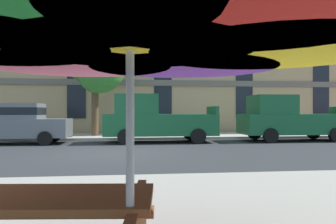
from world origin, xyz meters
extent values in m
plane|color=#2D3033|center=(0.00, 0.00, 0.00)|extent=(120.00, 120.00, 0.00)
cube|color=#B2ADA3|center=(0.00, 6.80, 0.06)|extent=(56.00, 3.60, 0.12)
cube|color=tan|center=(0.00, 15.00, 9.60)|extent=(42.02, 12.00, 19.20)
cube|color=#6B6056|center=(0.00, 8.96, 3.20)|extent=(41.18, 0.08, 0.36)
cube|color=#6B6056|center=(0.00, 8.96, 6.40)|extent=(41.18, 0.08, 0.36)
cube|color=slate|center=(-4.30, 3.70, 0.70)|extent=(4.40, 1.76, 0.80)
cube|color=slate|center=(-4.45, 3.70, 1.44)|extent=(2.30, 1.55, 0.68)
cube|color=black|center=(-4.45, 3.70, 1.44)|extent=(2.32, 1.57, 0.32)
cylinder|color=black|center=(-2.94, 4.58, 0.30)|extent=(0.60, 0.22, 0.60)
cylinder|color=black|center=(-2.94, 2.82, 0.30)|extent=(0.60, 0.22, 0.60)
cube|color=#195933|center=(1.97, 3.70, 0.82)|extent=(5.10, 1.90, 0.96)
cube|color=#195933|center=(0.87, 3.70, 1.75)|extent=(1.90, 1.75, 0.90)
cube|color=#195933|center=(4.44, 3.70, 1.48)|extent=(0.16, 1.75, 0.36)
cylinder|color=black|center=(3.55, 4.65, 0.34)|extent=(0.68, 0.22, 0.68)
cylinder|color=black|center=(3.55, 2.75, 0.34)|extent=(0.68, 0.22, 0.68)
cylinder|color=black|center=(0.39, 4.65, 0.34)|extent=(0.68, 0.22, 0.68)
cylinder|color=black|center=(0.39, 2.75, 0.34)|extent=(0.68, 0.22, 0.68)
cube|color=#195933|center=(8.45, 3.70, 0.82)|extent=(5.10, 1.90, 0.96)
cube|color=#195933|center=(7.35, 3.70, 1.75)|extent=(1.90, 1.75, 0.90)
cylinder|color=black|center=(10.03, 4.65, 0.34)|extent=(0.68, 0.22, 0.68)
cylinder|color=black|center=(10.03, 2.75, 0.34)|extent=(0.68, 0.22, 0.68)
cylinder|color=black|center=(6.87, 4.65, 0.34)|extent=(0.68, 0.22, 0.68)
cylinder|color=black|center=(6.87, 2.75, 0.34)|extent=(0.68, 0.22, 0.68)
cylinder|color=brown|center=(-1.28, 6.64, 1.34)|extent=(0.37, 0.37, 2.67)
sphere|color=#387F33|center=(-1.55, 6.53, 4.10)|extent=(2.49, 2.49, 2.49)
sphere|color=#387F33|center=(-0.98, 6.31, 3.66)|extent=(2.54, 2.54, 2.54)
sphere|color=#387F33|center=(-1.34, 6.59, 3.94)|extent=(2.39, 2.39, 2.39)
sphere|color=#387F33|center=(-1.14, 6.57, 3.48)|extent=(2.19, 2.19, 2.19)
cylinder|color=silver|center=(0.58, -9.00, 1.12)|extent=(0.06, 0.06, 2.25)
cone|color=yellow|center=(1.63, -9.00, 2.05)|extent=(1.84, 1.84, 0.39)
cone|color=#662D9E|center=(1.10, -8.09, 2.05)|extent=(1.84, 1.84, 0.39)
cone|color=#E5668C|center=(0.05, -8.09, 2.05)|extent=(1.84, 1.84, 0.39)
cone|color=yellow|center=(0.58, -9.00, 2.09)|extent=(1.76, 1.76, 0.47)
cube|color=brown|center=(-0.14, -8.61, 0.74)|extent=(1.87, 0.98, 0.06)
cube|color=brown|center=(-0.08, -7.99, 0.44)|extent=(1.82, 0.46, 0.05)
camera|label=1|loc=(0.58, -11.31, 1.44)|focal=35.02mm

